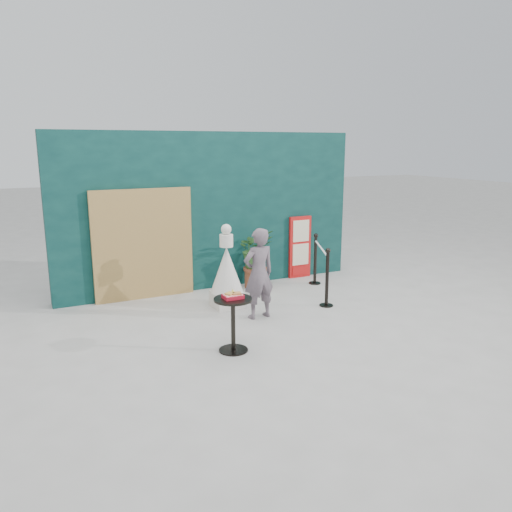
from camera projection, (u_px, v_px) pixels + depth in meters
The scene contains 10 objects.
ground at pixel (293, 340), 7.22m from camera, with size 60.00×60.00×0.00m, color #ADAAA5.
back_wall at pixel (211, 211), 9.64m from camera, with size 6.00×0.30×3.00m, color #092C2C.
bamboo_fence at pixel (143, 245), 8.96m from camera, with size 1.80×0.08×2.00m, color tan.
woman at pixel (259, 274), 7.98m from camera, with size 0.54×0.35×1.48m, color slate.
menu_board at pixel (300, 247), 10.48m from camera, with size 0.50×0.07×1.30m.
statue at pixel (227, 274), 8.56m from camera, with size 0.57×0.57×1.45m.
cafe_table at pixel (233, 316), 6.72m from camera, with size 0.52×0.52×0.75m.
food_basket at pixel (233, 296), 6.66m from camera, with size 0.26×0.19×0.11m.
planter at pixel (255, 254), 9.72m from camera, with size 0.68×0.59×1.16m.
stanchion_barrier at pixel (321, 268), 9.31m from camera, with size 0.84×1.54×1.03m.
Camera 1 is at (-3.48, -5.84, 2.76)m, focal length 35.00 mm.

